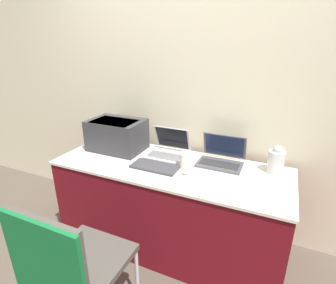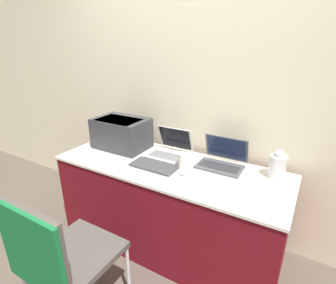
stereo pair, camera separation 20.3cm
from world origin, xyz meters
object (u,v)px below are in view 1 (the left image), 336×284
object	(u,v)px
laptop_left	(168,149)
laptop_right	(221,158)
coffee_cup	(185,160)
metal_pitcher	(276,161)
mouse	(186,172)
external_keyboard	(155,167)
printer	(117,134)
chair	(66,263)

from	to	relation	value
laptop_left	laptop_right	size ratio (longest dim) A/B	0.92
coffee_cup	metal_pitcher	world-z (taller)	metal_pitcher
mouse	external_keyboard	bearing A→B (deg)	-179.37
printer	laptop_right	size ratio (longest dim) A/B	1.37
external_keyboard	laptop_left	bearing A→B (deg)	92.26
printer	laptop_right	xyz separation A→B (m)	(0.92, 0.09, -0.10)
coffee_cup	mouse	distance (m)	0.12
printer	mouse	size ratio (longest dim) A/B	7.67
printer	external_keyboard	size ratio (longest dim) A/B	1.30
printer	chair	distance (m)	1.17
printer	coffee_cup	distance (m)	0.69
external_keyboard	mouse	distance (m)	0.25
laptop_left	mouse	world-z (taller)	laptop_left
coffee_cup	printer	bearing A→B (deg)	171.71
mouse	metal_pitcher	distance (m)	0.67
external_keyboard	laptop_right	bearing A→B (deg)	33.35
laptop_left	coffee_cup	distance (m)	0.27
mouse	metal_pitcher	xyz separation A→B (m)	(0.59, 0.30, 0.08)
coffee_cup	laptop_left	bearing A→B (deg)	142.26
external_keyboard	metal_pitcher	size ratio (longest dim) A/B	1.69
mouse	chair	distance (m)	0.95
mouse	coffee_cup	bearing A→B (deg)	116.30
laptop_right	mouse	size ratio (longest dim) A/B	5.62
chair	coffee_cup	bearing A→B (deg)	72.44
printer	mouse	world-z (taller)	printer
printer	chair	world-z (taller)	printer
laptop_right	chair	bearing A→B (deg)	-115.23
external_keyboard	coffee_cup	world-z (taller)	coffee_cup
external_keyboard	chair	bearing A→B (deg)	-96.49
laptop_left	mouse	bearing A→B (deg)	-45.01
external_keyboard	mouse	bearing A→B (deg)	0.63
printer	coffee_cup	size ratio (longest dim) A/B	3.87
coffee_cup	mouse	size ratio (longest dim) A/B	1.98
printer	mouse	xyz separation A→B (m)	(0.73, -0.20, -0.13)
laptop_left	laptop_right	world-z (taller)	laptop_left
external_keyboard	metal_pitcher	distance (m)	0.90
chair	external_keyboard	bearing A→B (deg)	83.51
coffee_cup	mouse	world-z (taller)	coffee_cup
external_keyboard	mouse	world-z (taller)	mouse
metal_pitcher	laptop_right	bearing A→B (deg)	-178.61
laptop_left	chair	size ratio (longest dim) A/B	0.34
printer	laptop_right	bearing A→B (deg)	5.83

